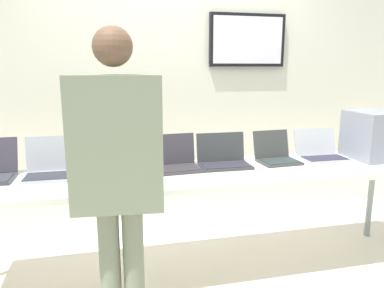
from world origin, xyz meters
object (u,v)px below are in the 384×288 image
(laptop_station_1, at_px, (53,167))
(laptop_station_5, at_px, (276,155))
(laptop_station_4, at_px, (223,159))
(person, at_px, (118,166))
(laptop_station_6, at_px, (320,152))
(workbench, at_px, (207,177))
(laptop_station_2, at_px, (118,165))
(laptop_station_3, at_px, (173,162))
(equipment_box, at_px, (378,135))

(laptop_station_1, distance_m, laptop_station_5, 1.64)
(laptop_station_4, xyz_separation_m, person, (-0.79, -0.73, 0.19))
(laptop_station_4, distance_m, laptop_station_6, 0.83)
(person, bearing_deg, workbench, 44.21)
(laptop_station_2, relative_size, laptop_station_3, 0.99)
(laptop_station_2, xyz_separation_m, person, (-0.02, -0.73, 0.19))
(laptop_station_2, distance_m, person, 0.75)
(equipment_box, bearing_deg, laptop_station_2, 178.42)
(laptop_station_1, xyz_separation_m, laptop_station_3, (0.82, -0.02, -0.00))
(laptop_station_4, bearing_deg, workbench, -145.67)
(equipment_box, height_order, laptop_station_2, equipment_box)
(laptop_station_1, relative_size, person, 0.22)
(laptop_station_6, height_order, person, person)
(laptop_station_2, height_order, laptop_station_4, laptop_station_4)
(laptop_station_1, bearing_deg, laptop_station_2, -1.08)
(laptop_station_1, bearing_deg, laptop_station_5, 0.32)
(laptop_station_5, relative_size, laptop_station_6, 0.88)
(laptop_station_1, distance_m, laptop_station_3, 0.82)
(equipment_box, distance_m, laptop_station_1, 2.49)
(equipment_box, xyz_separation_m, laptop_station_4, (-1.28, 0.05, -0.13))
(equipment_box, xyz_separation_m, laptop_station_6, (-0.45, 0.08, -0.14))
(laptop_station_1, bearing_deg, laptop_station_6, 0.53)
(laptop_station_2, relative_size, person, 0.23)
(laptop_station_5, distance_m, person, 1.45)
(laptop_station_4, bearing_deg, laptop_station_1, 179.47)
(laptop_station_3, bearing_deg, laptop_station_2, 178.66)
(laptop_station_3, relative_size, laptop_station_5, 1.21)
(laptop_station_2, bearing_deg, workbench, -9.94)
(laptop_station_3, bearing_deg, laptop_station_4, 0.87)
(laptop_station_4, bearing_deg, laptop_station_6, 2.07)
(equipment_box, height_order, laptop_station_6, equipment_box)
(laptop_station_2, height_order, laptop_station_6, laptop_station_2)
(laptop_station_3, bearing_deg, laptop_station_1, 178.80)
(laptop_station_3, distance_m, laptop_station_6, 1.22)
(workbench, relative_size, laptop_station_3, 8.80)
(workbench, xyz_separation_m, laptop_station_3, (-0.23, 0.10, 0.11))
(person, bearing_deg, equipment_box, 17.98)
(laptop_station_1, height_order, laptop_station_3, laptop_station_1)
(laptop_station_4, height_order, laptop_station_6, laptop_station_4)
(workbench, relative_size, laptop_station_5, 10.68)
(laptop_station_6, bearing_deg, laptop_station_4, -177.93)
(laptop_station_1, distance_m, laptop_station_6, 2.04)
(laptop_station_2, xyz_separation_m, laptop_station_4, (0.77, -0.00, 0.00))
(workbench, distance_m, laptop_station_3, 0.27)
(person, bearing_deg, laptop_station_5, 31.27)
(laptop_station_2, distance_m, laptop_station_5, 1.21)
(laptop_station_3, relative_size, laptop_station_6, 1.07)
(laptop_station_2, relative_size, laptop_station_6, 1.06)
(laptop_station_4, relative_size, laptop_station_6, 1.04)
(laptop_station_3, relative_size, person, 0.23)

